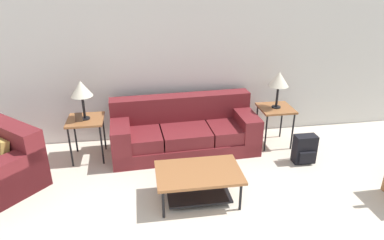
# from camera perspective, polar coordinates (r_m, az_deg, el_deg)

# --- Properties ---
(wall_back) EXTENTS (9.06, 0.06, 2.60)m
(wall_back) POSITION_cam_1_polar(r_m,az_deg,el_deg) (5.52, -1.34, 9.95)
(wall_back) COLOR silver
(wall_back) RESTS_ON ground_plane
(couch) EXTENTS (2.25, 0.97, 0.82)m
(couch) POSITION_cam_1_polar(r_m,az_deg,el_deg) (5.33, -1.31, -2.04)
(couch) COLOR maroon
(couch) RESTS_ON ground_plane
(coffee_table) EXTENTS (1.02, 0.67, 0.41)m
(coffee_table) POSITION_cam_1_polar(r_m,az_deg,el_deg) (4.19, 1.09, -9.74)
(coffee_table) COLOR #935B33
(coffee_table) RESTS_ON ground_plane
(side_table_left) EXTENTS (0.52, 0.52, 0.64)m
(side_table_left) POSITION_cam_1_polar(r_m,az_deg,el_deg) (5.21, -17.28, -0.52)
(side_table_left) COLOR #935B33
(side_table_left) RESTS_ON ground_plane
(side_table_right) EXTENTS (0.52, 0.52, 0.64)m
(side_table_right) POSITION_cam_1_polar(r_m,az_deg,el_deg) (5.55, 13.76, 1.39)
(side_table_right) COLOR #935B33
(side_table_right) RESTS_ON ground_plane
(table_lamp_left) EXTENTS (0.31, 0.31, 0.57)m
(table_lamp_left) POSITION_cam_1_polar(r_m,az_deg,el_deg) (5.03, -17.99, 4.87)
(table_lamp_left) COLOR black
(table_lamp_left) RESTS_ON side_table_left
(table_lamp_right) EXTENTS (0.31, 0.31, 0.57)m
(table_lamp_right) POSITION_cam_1_polar(r_m,az_deg,el_deg) (5.38, 14.29, 6.50)
(table_lamp_right) COLOR black
(table_lamp_right) RESTS_ON side_table_right
(backpack) EXTENTS (0.32, 0.25, 0.43)m
(backpack) POSITION_cam_1_polar(r_m,az_deg,el_deg) (5.28, 18.26, -4.69)
(backpack) COLOR black
(backpack) RESTS_ON ground_plane
(picture_frame) EXTENTS (0.10, 0.04, 0.13)m
(picture_frame) POSITION_cam_1_polar(r_m,az_deg,el_deg) (5.10, -18.36, 0.45)
(picture_frame) COLOR #4C3828
(picture_frame) RESTS_ON side_table_left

